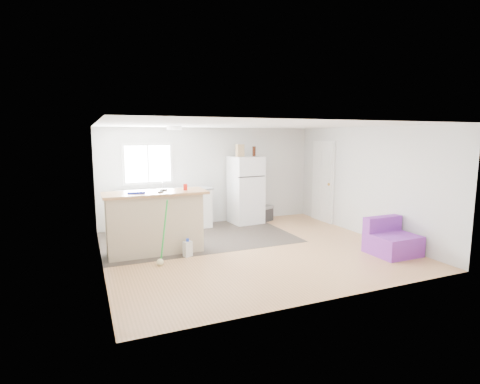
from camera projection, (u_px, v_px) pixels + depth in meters
name	position (u px, v px, depth m)	size (l,w,h in m)	color
room	(252.00, 189.00, 7.16)	(5.51, 5.01, 2.41)	#AF7D49
vinyl_zone	(198.00, 237.00, 8.19)	(4.05, 2.50, 0.00)	#322B26
window	(148.00, 164.00, 8.77)	(1.18, 0.06, 0.98)	white
interior_door	(323.00, 182.00, 9.64)	(0.11, 0.92, 2.10)	white
ceiling_fixture	(174.00, 128.00, 7.61)	(0.30, 0.30, 0.07)	white
kitchen_cabinets	(166.00, 209.00, 8.76)	(2.22, 0.83, 1.26)	white
peninsula	(155.00, 222.00, 7.04)	(1.90, 0.73, 1.17)	#C2AE8C
refrigerator	(246.00, 190.00, 9.46)	(0.81, 0.78, 1.69)	white
cooler	(262.00, 213.00, 9.73)	(0.61, 0.52, 0.39)	#2D2D2F
purple_seat	(391.00, 241.00, 7.03)	(0.82, 0.77, 0.67)	purple
cleaner_jug	(188.00, 249.00, 6.87)	(0.18, 0.15, 0.34)	silver
mop	(161.00, 251.00, 6.42)	(0.23, 0.32, 1.15)	green
red_cup	(185.00, 187.00, 7.17)	(0.08, 0.08, 0.12)	red
blue_tray	(137.00, 192.00, 6.79)	(0.30, 0.22, 0.04)	#131EBA
tool_a	(164.00, 190.00, 7.11)	(0.14, 0.05, 0.03)	black
tool_b	(161.00, 192.00, 6.87)	(0.10, 0.04, 0.03)	black
cardboard_box	(240.00, 151.00, 9.23)	(0.20, 0.10, 0.30)	tan
bottle_left	(254.00, 151.00, 9.35)	(0.07, 0.07, 0.25)	#38160A
bottle_right	(254.00, 151.00, 9.42)	(0.07, 0.07, 0.25)	#38160A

